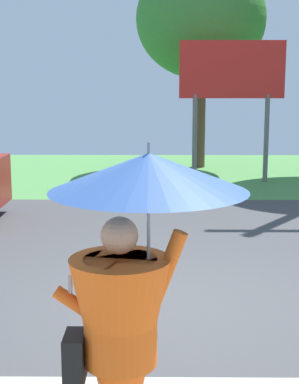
% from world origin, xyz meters
% --- Properties ---
extents(ground_plane, '(40.00, 22.00, 0.20)m').
position_xyz_m(ground_plane, '(0.00, 2.95, -0.05)').
color(ground_plane, '#424244').
extents(monk_pedestrian, '(1.15, 1.15, 2.13)m').
position_xyz_m(monk_pedestrian, '(-0.23, -3.01, 1.16)').
color(monk_pedestrian, '#E55B19').
rests_on(monk_pedestrian, ground_plane).
extents(roadside_billboard, '(2.60, 0.12, 3.50)m').
position_xyz_m(roadside_billboard, '(1.83, 8.37, 2.55)').
color(roadside_billboard, slate).
rests_on(roadside_billboard, ground_plane).
extents(tree_center_back, '(3.72, 3.72, 5.98)m').
position_xyz_m(tree_center_back, '(1.25, 11.06, 4.26)').
color(tree_center_back, brown).
rests_on(tree_center_back, ground_plane).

